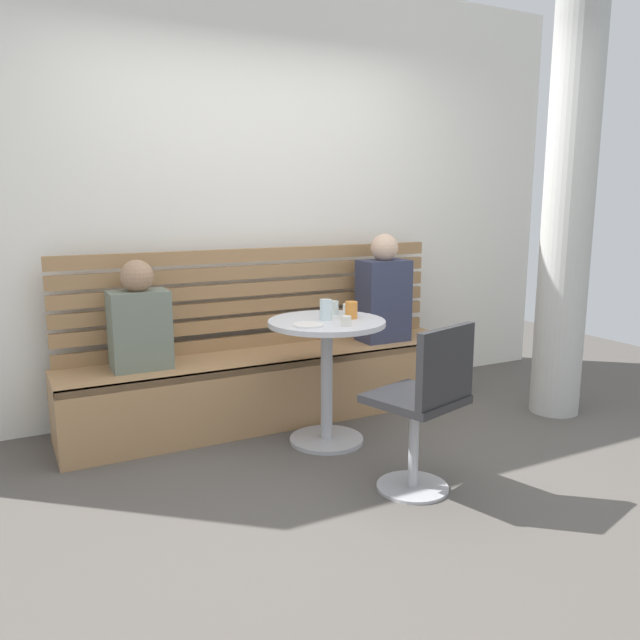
% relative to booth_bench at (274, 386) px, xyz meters
% --- Properties ---
extents(ground, '(8.00, 8.00, 0.00)m').
position_rel_booth_bench_xyz_m(ground, '(0.00, -1.20, -0.22)').
color(ground, '#514C47').
extents(back_wall, '(5.20, 0.10, 2.90)m').
position_rel_booth_bench_xyz_m(back_wall, '(0.00, 0.44, 1.23)').
color(back_wall, white).
rests_on(back_wall, ground).
extents(concrete_pillar, '(0.32, 0.32, 2.80)m').
position_rel_booth_bench_xyz_m(concrete_pillar, '(1.75, -0.75, 1.18)').
color(concrete_pillar, '#B2B2AD').
rests_on(concrete_pillar, ground).
extents(booth_bench, '(2.70, 0.52, 0.44)m').
position_rel_booth_bench_xyz_m(booth_bench, '(0.00, 0.00, 0.00)').
color(booth_bench, '#A87C51').
rests_on(booth_bench, ground).
extents(booth_backrest, '(2.65, 0.04, 0.67)m').
position_rel_booth_bench_xyz_m(booth_backrest, '(0.00, 0.24, 0.56)').
color(booth_backrest, '#9A7249').
rests_on(booth_backrest, booth_bench).
extents(cafe_table, '(0.68, 0.68, 0.74)m').
position_rel_booth_bench_xyz_m(cafe_table, '(0.11, -0.51, 0.30)').
color(cafe_table, '#ADADB2').
rests_on(cafe_table, ground).
extents(white_chair, '(0.50, 0.50, 0.85)m').
position_rel_booth_bench_xyz_m(white_chair, '(0.22, -1.33, 0.24)').
color(white_chair, '#ADADB2').
rests_on(white_chair, ground).
extents(person_adult, '(0.34, 0.22, 0.75)m').
position_rel_booth_bench_xyz_m(person_adult, '(0.84, 0.00, 0.56)').
color(person_adult, '#333851').
rests_on(person_adult, booth_bench).
extents(person_child_left, '(0.34, 0.22, 0.64)m').
position_rel_booth_bench_xyz_m(person_child_left, '(-0.84, 0.03, 0.50)').
color(person_child_left, slate).
rests_on(person_child_left, booth_bench).
extents(cup_glass_short, '(0.08, 0.08, 0.08)m').
position_rel_booth_bench_xyz_m(cup_glass_short, '(0.23, -0.36, 0.56)').
color(cup_glass_short, silver).
rests_on(cup_glass_short, cafe_table).
extents(cup_espresso_small, '(0.06, 0.06, 0.05)m').
position_rel_booth_bench_xyz_m(cup_espresso_small, '(0.13, -0.71, 0.55)').
color(cup_espresso_small, silver).
rests_on(cup_espresso_small, cafe_table).
extents(cup_glass_tall, '(0.07, 0.07, 0.12)m').
position_rel_booth_bench_xyz_m(cup_glass_tall, '(0.11, -0.50, 0.58)').
color(cup_glass_tall, silver).
rests_on(cup_glass_tall, cafe_table).
extents(cup_tumbler_orange, '(0.07, 0.07, 0.10)m').
position_rel_booth_bench_xyz_m(cup_tumbler_orange, '(0.27, -0.53, 0.57)').
color(cup_tumbler_orange, orange).
rests_on(cup_tumbler_orange, cafe_table).
extents(cup_ceramic_white, '(0.08, 0.08, 0.07)m').
position_rel_booth_bench_xyz_m(cup_ceramic_white, '(0.30, -0.45, 0.55)').
color(cup_ceramic_white, white).
rests_on(cup_ceramic_white, cafe_table).
extents(plate_small, '(0.17, 0.17, 0.01)m').
position_rel_booth_bench_xyz_m(plate_small, '(-0.06, -0.62, 0.52)').
color(plate_small, white).
rests_on(plate_small, cafe_table).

